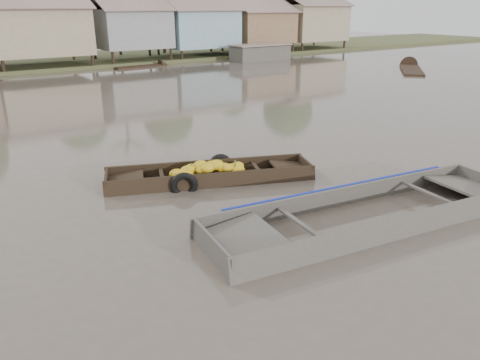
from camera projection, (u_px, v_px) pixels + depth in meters
ground at (248, 221)px, 10.13m from camera, size 120.00×120.00×0.00m
riverbank at (37, 23)px, 35.26m from camera, size 120.00×12.47×10.22m
banana_boat at (207, 175)px, 12.42m from camera, size 5.56×3.23×0.75m
viewer_boat at (369, 217)px, 10.14m from camera, size 7.76×3.01×0.61m
distant_boats at (184, 65)px, 34.13m from camera, size 46.06×15.59×1.38m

